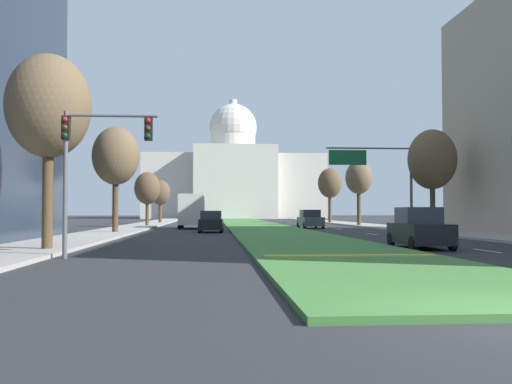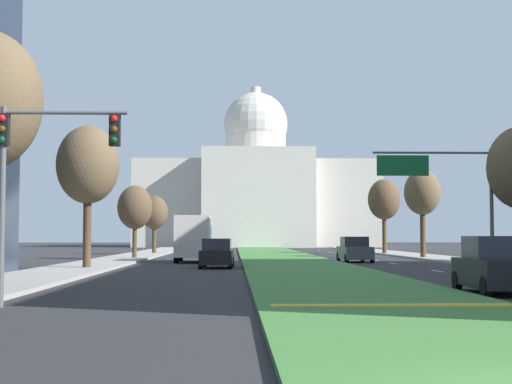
% 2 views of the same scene
% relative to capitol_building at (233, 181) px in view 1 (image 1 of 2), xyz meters
% --- Properties ---
extents(ground_plane, '(270.69, 270.69, 0.00)m').
position_rel_capitol_building_xyz_m(ground_plane, '(0.00, -60.60, -8.48)').
color(ground_plane, '#2B2B2D').
extents(grass_median, '(6.55, 110.74, 0.14)m').
position_rel_capitol_building_xyz_m(grass_median, '(0.00, -66.75, -8.41)').
color(grass_median, '#427A38').
rests_on(grass_median, ground_plane).
extents(median_curb_nose, '(5.90, 0.50, 0.04)m').
position_rel_capitol_building_xyz_m(median_curb_nose, '(0.00, -111.35, -8.32)').
color(median_curb_nose, gold).
rests_on(median_curb_nose, grass_median).
extents(lane_dashes_right, '(0.16, 74.61, 0.01)m').
position_rel_capitol_building_xyz_m(lane_dashes_right, '(6.80, -73.16, -8.47)').
color(lane_dashes_right, silver).
rests_on(lane_dashes_right, ground_plane).
extents(sidewalk_left, '(4.00, 110.74, 0.15)m').
position_rel_capitol_building_xyz_m(sidewalk_left, '(-12.33, -72.90, -8.40)').
color(sidewalk_left, '#9E9991').
rests_on(sidewalk_left, ground_plane).
extents(sidewalk_right, '(4.00, 110.74, 0.15)m').
position_rel_capitol_building_xyz_m(sidewalk_right, '(12.33, -72.90, -8.40)').
color(sidewalk_right, '#9E9991').
rests_on(sidewalk_right, ground_plane).
extents(capitol_building, '(39.42, 29.31, 27.59)m').
position_rel_capitol_building_xyz_m(capitol_building, '(0.00, 0.00, 0.00)').
color(capitol_building, beige).
rests_on(capitol_building, ground_plane).
extents(traffic_light_near_left, '(3.34, 0.35, 5.20)m').
position_rel_capitol_building_xyz_m(traffic_light_near_left, '(-8.98, -110.00, -4.68)').
color(traffic_light_near_left, '#515456').
rests_on(traffic_light_near_left, ground_plane).
extents(overhead_guide_sign, '(6.49, 0.20, 6.50)m').
position_rel_capitol_building_xyz_m(overhead_guide_sign, '(7.56, -89.42, -3.79)').
color(overhead_guide_sign, '#515456').
rests_on(overhead_guide_sign, ground_plane).
extents(street_tree_left_near, '(3.40, 3.40, 8.08)m').
position_rel_capitol_building_xyz_m(street_tree_left_near, '(-11.35, -106.77, -2.58)').
color(street_tree_left_near, '#4C3823').
rests_on(street_tree_left_near, ground_plane).
extents(street_tree_left_mid, '(3.40, 3.40, 7.82)m').
position_rel_capitol_building_xyz_m(street_tree_left_mid, '(-11.75, -88.41, -2.84)').
color(street_tree_left_mid, '#4C3823').
rests_on(street_tree_left_mid, ground_plane).
extents(street_tree_right_mid, '(3.55, 3.55, 7.69)m').
position_rel_capitol_building_xyz_m(street_tree_right_mid, '(11.48, -89.81, -3.04)').
color(street_tree_right_mid, '#4C3823').
rests_on(street_tree_right_mid, ground_plane).
extents(street_tree_left_far, '(2.71, 2.71, 5.74)m').
position_rel_capitol_building_xyz_m(street_tree_left_far, '(-11.52, -70.35, -4.47)').
color(street_tree_left_far, '#4C3823').
rests_on(street_tree_left_far, ground_plane).
extents(street_tree_right_far, '(2.89, 2.89, 7.09)m').
position_rel_capitol_building_xyz_m(street_tree_right_far, '(11.17, -69.92, -3.27)').
color(street_tree_right_far, '#4C3823').
rests_on(street_tree_right_far, ground_plane).
extents(street_tree_left_distant, '(2.67, 2.67, 5.79)m').
position_rel_capitol_building_xyz_m(street_tree_left_distant, '(-11.65, -54.40, -4.41)').
color(street_tree_left_distant, '#4C3823').
rests_on(street_tree_left_distant, ground_plane).
extents(street_tree_right_distant, '(3.16, 3.16, 7.34)m').
position_rel_capitol_building_xyz_m(street_tree_right_distant, '(10.86, -56.17, -3.17)').
color(street_tree_right_distant, '#4C3823').
rests_on(street_tree_right_distant, ground_plane).
extents(sedan_lead_stopped, '(2.00, 4.18, 1.83)m').
position_rel_capitol_building_xyz_m(sedan_lead_stopped, '(4.55, -105.65, -7.63)').
color(sedan_lead_stopped, black).
rests_on(sedan_lead_stopped, ground_plane).
extents(sedan_midblock, '(1.98, 4.21, 1.68)m').
position_rel_capitol_building_xyz_m(sedan_midblock, '(-4.78, -86.12, -7.69)').
color(sedan_midblock, black).
rests_on(sedan_midblock, ground_plane).
extents(sedan_distant, '(2.07, 4.26, 1.78)m').
position_rel_capitol_building_xyz_m(sedan_distant, '(4.62, -76.87, -7.65)').
color(sedan_distant, '#4C5156').
rests_on(sedan_distant, ground_plane).
extents(box_truck_delivery, '(2.40, 6.40, 3.20)m').
position_rel_capitol_building_xyz_m(box_truck_delivery, '(-6.61, -76.81, -6.80)').
color(box_truck_delivery, navy).
rests_on(box_truck_delivery, ground_plane).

